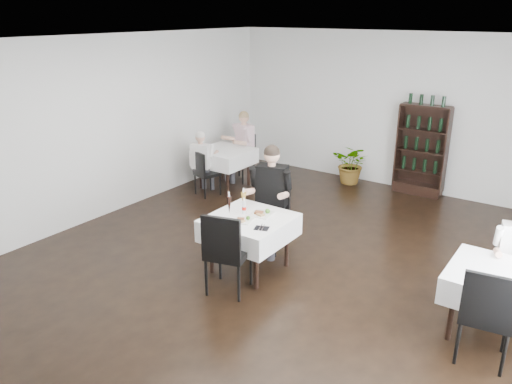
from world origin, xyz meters
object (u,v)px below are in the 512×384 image
potted_tree (352,164)px  diner_main (270,191)px  wine_shelf (421,151)px  main_table (249,227)px

potted_tree → diner_main: size_ratio=0.52×
wine_shelf → potted_tree: (-1.31, -0.17, -0.43)m
main_table → potted_tree: bearing=95.6°
wine_shelf → main_table: bearing=-101.8°
main_table → potted_tree: (-0.41, 4.15, -0.21)m
wine_shelf → potted_tree: wine_shelf is taller
main_table → potted_tree: potted_tree is taller
wine_shelf → potted_tree: size_ratio=2.12×
main_table → wine_shelf: bearing=78.2°
wine_shelf → main_table: (-0.90, -4.31, -0.23)m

